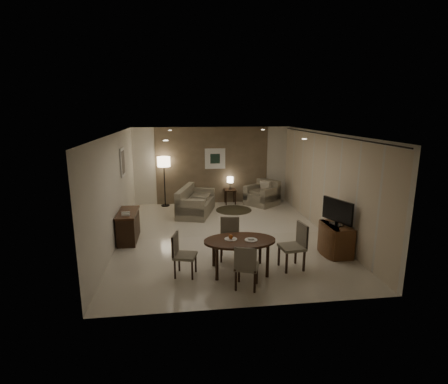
{
  "coord_description": "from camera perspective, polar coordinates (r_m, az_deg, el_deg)",
  "views": [
    {
      "loc": [
        -1.14,
        -8.72,
        3.25
      ],
      "look_at": [
        0.0,
        0.2,
        1.15
      ],
      "focal_mm": 28.0,
      "sensor_mm": 36.0,
      "label": 1
    }
  ],
  "objects": [
    {
      "name": "downlight_nr",
      "position": [
        7.39,
        12.98,
        8.43
      ],
      "size": [
        0.1,
        0.1,
        0.01
      ],
      "primitive_type": "cylinder",
      "color": "white",
      "rests_on": "ceiling"
    },
    {
      "name": "art_left_canvas",
      "position": [
        10.14,
        -16.14,
        4.69
      ],
      "size": [
        0.01,
        0.46,
        0.64
      ],
      "primitive_type": "cube",
      "color": "gray",
      "rests_on": "wall_left"
    },
    {
      "name": "console_desk",
      "position": [
        9.28,
        -15.34,
        -5.39
      ],
      "size": [
        0.48,
        1.2,
        0.75
      ],
      "primitive_type": null,
      "color": "#3F2214",
      "rests_on": "floor"
    },
    {
      "name": "table_lamp",
      "position": [
        12.35,
        1.01,
        1.57
      ],
      "size": [
        0.22,
        0.22,
        0.5
      ],
      "primitive_type": null,
      "color": "#FFEAC1",
      "rests_on": "side_table"
    },
    {
      "name": "sofa",
      "position": [
        11.25,
        -4.59,
        -1.43
      ],
      "size": [
        1.99,
        1.37,
        0.85
      ],
      "primitive_type": null,
      "rotation": [
        0.0,
        0.0,
        1.29
      ],
      "color": "gray",
      "rests_on": "floor"
    },
    {
      "name": "dining_table",
      "position": [
        7.29,
        2.57,
        -10.35
      ],
      "size": [
        1.47,
        0.92,
        0.69
      ],
      "primitive_type": null,
      "color": "#3F2214",
      "rests_on": "floor"
    },
    {
      "name": "fruit_apple",
      "position": [
        7.16,
        1.11,
        -7.3
      ],
      "size": [
        0.09,
        0.09,
        0.09
      ],
      "primitive_type": "sphere",
      "color": "#BB5115",
      "rests_on": "plate_a"
    },
    {
      "name": "chair_right",
      "position": [
        7.5,
        11.0,
        -8.74
      ],
      "size": [
        0.53,
        0.53,
        0.97
      ],
      "primitive_type": null,
      "rotation": [
        0.0,
        0.0,
        -1.44
      ],
      "color": "gray",
      "rests_on": "floor"
    },
    {
      "name": "curtain_wall",
      "position": [
        9.71,
        16.04,
        1.17
      ],
      "size": [
        0.08,
        6.7,
        2.58
      ],
      "primitive_type": null,
      "color": "beige",
      "rests_on": "wall_right"
    },
    {
      "name": "room_shell",
      "position": [
        9.39,
        -0.16,
        1.47
      ],
      "size": [
        5.5,
        7.0,
        2.7
      ],
      "color": "beige",
      "rests_on": "ground"
    },
    {
      "name": "side_table",
      "position": [
        12.46,
        1.0,
        -0.74
      ],
      "size": [
        0.41,
        0.41,
        0.52
      ],
      "primitive_type": null,
      "color": "black",
      "rests_on": "floor"
    },
    {
      "name": "art_back_canvas",
      "position": [
        12.34,
        -1.46,
        5.46
      ],
      "size": [
        0.34,
        0.01,
        0.34
      ],
      "primitive_type": "cube",
      "color": "black",
      "rests_on": "wall_back"
    },
    {
      "name": "flat_tv",
      "position": [
        8.34,
        18.03,
        -3.04
      ],
      "size": [
        0.36,
        0.85,
        0.6
      ],
      "primitive_type": null,
      "rotation": [
        0.0,
        0.0,
        0.35
      ],
      "color": "black",
      "rests_on": "tv_cabinet"
    },
    {
      "name": "napkin",
      "position": [
        7.15,
        4.43,
        -7.64
      ],
      "size": [
        0.12,
        0.08,
        0.03
      ],
      "primitive_type": "cube",
      "color": "white",
      "rests_on": "plate_b"
    },
    {
      "name": "tv_cabinet",
      "position": [
        8.55,
        17.83,
        -7.35
      ],
      "size": [
        0.48,
        0.9,
        0.7
      ],
      "primitive_type": null,
      "color": "brown",
      "rests_on": "floor"
    },
    {
      "name": "art_back_frame",
      "position": [
        12.35,
        -1.47,
        5.47
      ],
      "size": [
        0.72,
        0.03,
        0.72
      ],
      "primitive_type": "cube",
      "color": "silver",
      "rests_on": "wall_back"
    },
    {
      "name": "floor_lamp",
      "position": [
        12.2,
        -9.69,
        1.67
      ],
      "size": [
        0.44,
        0.44,
        1.72
      ],
      "primitive_type": null,
      "color": "#FFE5B7",
      "rests_on": "floor"
    },
    {
      "name": "art_left_frame",
      "position": [
        10.14,
        -16.23,
        4.69
      ],
      "size": [
        0.03,
        0.6,
        0.8
      ],
      "primitive_type": "cube",
      "color": "silver",
      "rests_on": "wall_left"
    },
    {
      "name": "plate_a",
      "position": [
        7.18,
        1.11,
        -7.69
      ],
      "size": [
        0.26,
        0.26,
        0.02
      ],
      "primitive_type": "cylinder",
      "color": "white",
      "rests_on": "dining_table"
    },
    {
      "name": "chair_near",
      "position": [
        6.65,
        3.73,
        -11.94
      ],
      "size": [
        0.54,
        0.54,
        0.87
      ],
      "primitive_type": null,
      "rotation": [
        0.0,
        0.0,
        2.81
      ],
      "color": "gray",
      "rests_on": "floor"
    },
    {
      "name": "telephone",
      "position": [
        8.87,
        -15.76,
        -3.4
      ],
      "size": [
        0.2,
        0.14,
        0.09
      ],
      "primitive_type": null,
      "color": "white",
      "rests_on": "console_desk"
    },
    {
      "name": "chair_far",
      "position": [
        7.82,
        0.93,
        -7.77
      ],
      "size": [
        0.51,
        0.51,
        0.92
      ],
      "primitive_type": null,
      "rotation": [
        0.0,
        0.0,
        -0.15
      ],
      "color": "gray",
      "rests_on": "floor"
    },
    {
      "name": "downlight_nl",
      "position": [
        6.95,
        -9.5,
        8.3
      ],
      "size": [
        0.1,
        0.1,
        0.01
      ],
      "primitive_type": "cylinder",
      "color": "white",
      "rests_on": "ceiling"
    },
    {
      "name": "taupe_accent",
      "position": [
        12.41,
        -1.93,
        4.33
      ],
      "size": [
        3.96,
        0.03,
        2.7
      ],
      "primitive_type": "cube",
      "color": "#766049",
      "rests_on": "wall_back"
    },
    {
      "name": "downlight_fr",
      "position": [
        10.84,
        6.38,
        10.08
      ],
      "size": [
        0.1,
        0.1,
        0.01
      ],
      "primitive_type": "cylinder",
      "color": "white",
      "rests_on": "ceiling"
    },
    {
      "name": "plate_b",
      "position": [
        7.15,
        4.42,
        -7.81
      ],
      "size": [
        0.26,
        0.26,
        0.02
      ],
      "primitive_type": "cylinder",
      "color": "white",
      "rests_on": "dining_table"
    },
    {
      "name": "chair_left",
      "position": [
        7.13,
        -6.35,
        -10.21
      ],
      "size": [
        0.51,
        0.51,
        0.87
      ],
      "primitive_type": null,
      "rotation": [
        0.0,
        0.0,
        1.32
      ],
      "color": "gray",
      "rests_on": "floor"
    },
    {
      "name": "armchair",
      "position": [
        12.34,
        6.19,
        -0.14
      ],
      "size": [
        1.32,
        1.33,
        0.86
      ],
      "primitive_type": null,
      "rotation": [
        0.0,
        0.0,
        -0.89
      ],
      "color": "gray",
      "rests_on": "floor"
    },
    {
      "name": "round_rug",
      "position": [
        11.71,
        1.6,
        -2.95
      ],
      "size": [
        1.19,
        1.19,
        0.01
      ],
      "primitive_type": "cylinder",
      "color": "#3B3421",
      "rests_on": "floor"
    },
    {
      "name": "downlight_fl",
      "position": [
        10.54,
        -8.82,
        9.92
      ],
      "size": [
        0.1,
        0.1,
        0.01
      ],
      "primitive_type": "cylinder",
      "color": "white",
      "rests_on": "ceiling"
    },
    {
      "name": "curtain_rod",
      "position": [
        9.54,
        16.54,
        8.94
      ],
      "size": [
        0.03,
        6.8,
        0.03
      ],
      "primitive_type": "cylinder",
      "rotation": [
        1.57,
        0.0,
        0.0
      ],
      "color": "black",
      "rests_on": "wall_right"
    }
  ]
}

